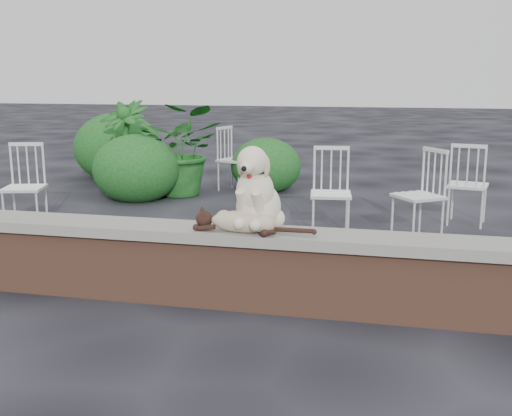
% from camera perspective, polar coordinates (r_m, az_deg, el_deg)
% --- Properties ---
extents(ground, '(60.00, 60.00, 0.00)m').
position_cam_1_polar(ground, '(4.68, -2.03, -8.84)').
color(ground, black).
rests_on(ground, ground).
extents(brick_wall, '(6.00, 0.30, 0.50)m').
position_cam_1_polar(brick_wall, '(4.60, -2.05, -5.93)').
color(brick_wall, brown).
rests_on(brick_wall, ground).
extents(capstone, '(6.20, 0.40, 0.08)m').
position_cam_1_polar(capstone, '(4.52, -2.08, -2.43)').
color(capstone, slate).
rests_on(capstone, brick_wall).
extents(dog, '(0.47, 0.59, 0.63)m').
position_cam_1_polar(dog, '(4.47, 0.24, 2.05)').
color(dog, beige).
rests_on(dog, capstone).
extents(cat, '(1.07, 0.37, 0.18)m').
position_cam_1_polar(cat, '(4.39, -1.21, -1.14)').
color(cat, tan).
rests_on(cat, capstone).
extents(chair_a, '(0.69, 0.69, 0.94)m').
position_cam_1_polar(chair_a, '(7.32, -20.65, 1.87)').
color(chair_a, white).
rests_on(chair_a, ground).
extents(chair_c, '(0.66, 0.66, 0.94)m').
position_cam_1_polar(chair_c, '(7.43, 19.01, 2.13)').
color(chair_c, white).
rests_on(chair_c, ground).
extents(chair_d, '(0.78, 0.78, 0.94)m').
position_cam_1_polar(chair_d, '(6.60, 14.76, 1.21)').
color(chair_d, white).
rests_on(chair_d, ground).
extents(chair_e, '(0.72, 0.72, 0.94)m').
position_cam_1_polar(chair_e, '(9.13, -1.93, 4.55)').
color(chair_e, white).
rests_on(chair_e, ground).
extents(chair_b, '(0.63, 0.63, 0.94)m').
position_cam_1_polar(chair_b, '(6.54, 6.93, 1.42)').
color(chair_b, white).
rests_on(chair_b, ground).
extents(potted_plant_a, '(1.26, 1.12, 1.31)m').
position_cam_1_polar(potted_plant_a, '(8.80, -6.74, 5.38)').
color(potted_plant_a, '#134419').
rests_on(potted_plant_a, ground).
extents(potted_plant_b, '(0.91, 0.91, 1.32)m').
position_cam_1_polar(potted_plant_b, '(9.34, -12.04, 5.65)').
color(potted_plant_b, '#134419').
rests_on(potted_plant_b, ground).
extents(shrubbery, '(3.84, 2.79, 1.15)m').
position_cam_1_polar(shrubbery, '(9.61, -9.76, 4.70)').
color(shrubbery, '#134419').
rests_on(shrubbery, ground).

